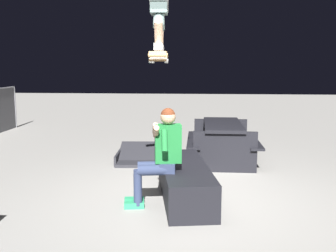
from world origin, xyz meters
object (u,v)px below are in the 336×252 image
at_px(person_sitting_on_ledge, 160,152).
at_px(picnic_table_back, 223,136).
at_px(ledge_box_main, 185,181).
at_px(kicker_ramp, 140,158).
at_px(skater_airborne, 159,0).
at_px(skateboard, 159,57).

relative_size(person_sitting_on_ledge, picnic_table_back, 0.76).
height_order(ledge_box_main, person_sitting_on_ledge, person_sitting_on_ledge).
bearing_deg(picnic_table_back, kicker_ramp, 93.44).
relative_size(ledge_box_main, skater_airborne, 1.80).
bearing_deg(skater_airborne, kicker_ramp, 14.32).
bearing_deg(person_sitting_on_ledge, picnic_table_back, -21.41).
height_order(ledge_box_main, skateboard, skateboard).
bearing_deg(kicker_ramp, ledge_box_main, -155.30).
relative_size(skateboard, kicker_ramp, 0.92).
xyz_separation_m(skateboard, picnic_table_back, (2.57, -0.96, -1.45)).
bearing_deg(picnic_table_back, skateboard, 159.53).
bearing_deg(picnic_table_back, skater_airborne, 159.04).
relative_size(skater_airborne, kicker_ramp, 1.00).
bearing_deg(skater_airborne, person_sitting_on_ledge, 1.17).
bearing_deg(kicker_ramp, skateboard, -165.92).
distance_m(ledge_box_main, skateboard, 1.80).
xyz_separation_m(ledge_box_main, person_sitting_on_ledge, (-0.35, 0.31, 0.49)).
height_order(ledge_box_main, kicker_ramp, ledge_box_main).
relative_size(skater_airborne, picnic_table_back, 0.66).
xyz_separation_m(skateboard, skater_airborne, (0.06, 0.00, 0.69)).
bearing_deg(picnic_table_back, ledge_box_main, 162.87).
xyz_separation_m(ledge_box_main, skater_airborne, (-0.40, 0.31, 2.40)).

